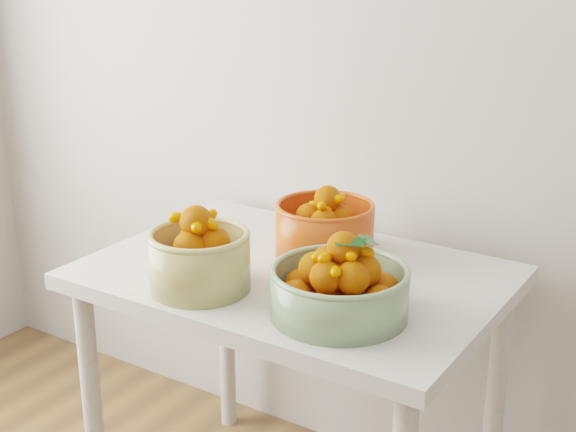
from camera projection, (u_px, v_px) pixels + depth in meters
name	position (u px, v px, depth m)	size (l,w,h in m)	color
table	(294.00, 305.00, 2.00)	(1.00, 0.70, 0.75)	silver
bowl_cream	(199.00, 258.00, 1.84)	(0.29, 0.29, 0.20)	tan
bowl_green	(340.00, 288.00, 1.71)	(0.38, 0.38, 0.19)	gray
bowl_orange	(325.00, 228.00, 2.05)	(0.31, 0.31, 0.18)	red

